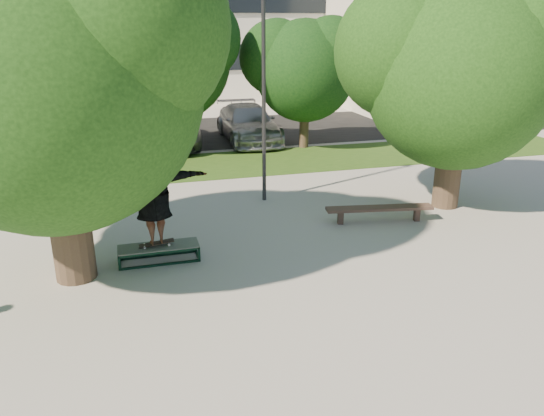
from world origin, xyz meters
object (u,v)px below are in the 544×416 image
object	(u,v)px
car_silver_b	(248,123)
grind_box	(159,253)
tree_left	(44,63)
car_grey	(162,127)
lamppost	(264,96)
bench	(379,209)
tree_right	(456,63)
car_dark	(113,130)

from	to	relation	value
car_silver_b	grind_box	bearing A→B (deg)	-112.05
tree_left	car_grey	distance (m)	13.25
lamppost	grind_box	distance (m)	5.81
tree_left	bench	xyz separation A→B (m)	(7.79, 1.18, -4.05)
tree_left	grind_box	xyz separation A→B (m)	(1.85, 0.28, -4.23)
tree_right	car_dark	distance (m)	14.40
tree_left	car_dark	size ratio (longest dim) A/B	1.48
tree_right	car_grey	size ratio (longest dim) A/B	1.10
grind_box	car_grey	size ratio (longest dim) A/B	0.30
car_grey	car_silver_b	world-z (taller)	car_grey
tree_left	tree_right	world-z (taller)	tree_left
grind_box	car_grey	world-z (taller)	car_grey
car_silver_b	bench	bearing A→B (deg)	-84.78
bench	car_dark	distance (m)	13.22
tree_left	lamppost	bearing A→B (deg)	36.42
grind_box	bench	bearing A→B (deg)	8.63
bench	lamppost	bearing A→B (deg)	141.97
tree_right	lamppost	size ratio (longest dim) A/B	1.07
grind_box	car_dark	xyz separation A→B (m)	(-0.99, 12.15, 0.60)
tree_right	car_silver_b	distance (m)	11.45
bench	car_grey	distance (m)	12.24
tree_right	bench	world-z (taller)	tree_right
tree_right	car_silver_b	bearing A→B (deg)	108.19
bench	car_dark	world-z (taller)	car_dark
tree_right	grind_box	size ratio (longest dim) A/B	3.62
car_dark	bench	bearing A→B (deg)	-68.48
grind_box	bench	distance (m)	6.01
tree_right	grind_box	bearing A→B (deg)	-168.44
lamppost	car_dark	xyz separation A→B (m)	(-4.43, 8.52, -2.36)
tree_right	car_silver_b	xyz separation A→B (m)	(-3.42, 10.42, -3.29)
car_grey	grind_box	bearing A→B (deg)	-96.45
tree_left	car_silver_b	size ratio (longest dim) A/B	1.29
tree_right	car_silver_b	size ratio (longest dim) A/B	1.18
tree_left	bench	bearing A→B (deg)	8.62
tree_right	grind_box	xyz separation A→B (m)	(-8.36, -1.71, -3.90)
grind_box	car_silver_b	size ratio (longest dim) A/B	0.33
tree_right	bench	bearing A→B (deg)	-161.50
tree_left	car_dark	distance (m)	12.98
bench	car_silver_b	xyz separation A→B (m)	(-1.00, 11.22, 0.43)
tree_left	bench	size ratio (longest dim) A/B	2.43
lamppost	car_silver_b	distance (m)	8.95
car_grey	lamppost	bearing A→B (deg)	-75.84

